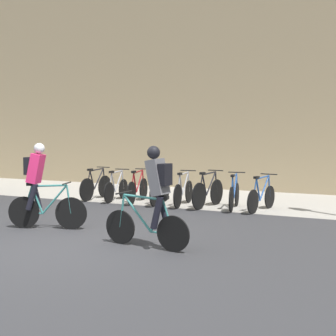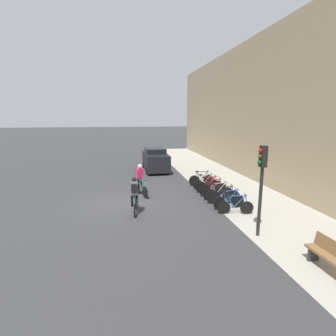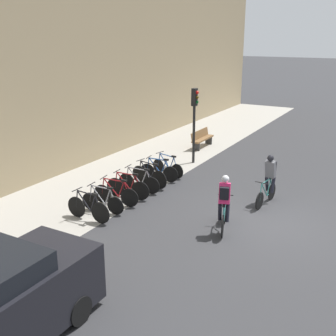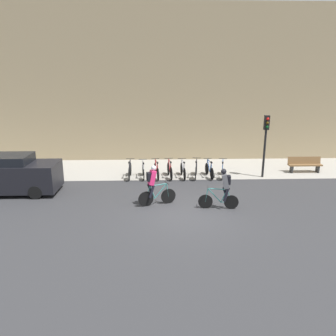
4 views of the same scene
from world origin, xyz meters
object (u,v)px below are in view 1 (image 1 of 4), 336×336
Objects in this scene: parked_bike_3 at (160,190)px; parked_bike_5 at (208,192)px; parked_bike_0 at (96,186)px; parked_bike_1 at (116,188)px; cyclist_pink at (39,183)px; parked_bike_6 at (234,194)px; parked_bike_4 at (183,191)px; parked_bike_2 at (138,189)px; cyclist_grey at (155,193)px; parked_bike_7 at (262,196)px.

parked_bike_5 reaches higher than parked_bike_3.
parked_bike_5 is at bearing 0.01° from parked_bike_3.
parked_bike_1 is (0.73, -0.00, -0.03)m from parked_bike_0.
cyclist_pink is 1.07× the size of parked_bike_0.
cyclist_pink is 4.27m from parked_bike_0.
parked_bike_5 is at bearing 179.92° from parked_bike_6.
parked_bike_4 is at bearing -179.98° from parked_bike_6.
parked_bike_1 is 2.89m from parked_bike_5.
parked_bike_2 is 1.03× the size of parked_bike_6.
parked_bike_4 is 0.72m from parked_bike_5.
parked_bike_0 and parked_bike_3 have the same top height.
parked_bike_3 is at bearing 0.07° from parked_bike_2.
parked_bike_6 is (2.17, -0.00, -0.02)m from parked_bike_3.
cyclist_pink is 4.15m from parked_bike_3.
cyclist_pink is 1.03× the size of parked_bike_5.
cyclist_pink is at bearing 170.67° from cyclist_grey.
cyclist_pink is 4.06m from parked_bike_2.
cyclist_grey is 1.03× the size of parked_bike_2.
parked_bike_3 is at bearing -0.01° from parked_bike_0.
parked_bike_3 is at bearing 0.04° from parked_bike_1.
parked_bike_4 is at bearing -0.03° from parked_bike_0.
parked_bike_1 is 2.17m from parked_bike_4.
cyclist_pink is 2.93m from cyclist_grey.
parked_bike_2 is (-2.77, 4.50, -0.55)m from cyclist_grey.
parked_bike_2 is 1.45m from parked_bike_4.
cyclist_grey reaches higher than parked_bike_3.
parked_bike_0 is (-1.33, 4.02, -0.54)m from cyclist_pink.
parked_bike_7 is (2.17, -0.00, -0.01)m from parked_bike_4.
parked_bike_1 is 0.98× the size of parked_bike_7.
parked_bike_0 is at bearing 108.27° from cyclist_pink.
parked_bike_5 is (2.17, 0.00, 0.02)m from parked_bike_2.
cyclist_grey is 1.02× the size of parked_bike_5.
parked_bike_6 is at bearing 0.00° from parked_bike_1.
parked_bike_3 is 2.17m from parked_bike_6.
cyclist_grey reaches higher than parked_bike_4.
cyclist_pink is at bearing -126.87° from parked_bike_6.
parked_bike_3 reaches higher than parked_bike_6.
parked_bike_6 is at bearing 53.13° from cyclist_pink.
parked_bike_2 is 2.17m from parked_bike_5.
parked_bike_7 is (2.89, -0.00, -0.03)m from parked_bike_3.
parked_bike_0 is 1.05× the size of parked_bike_1.
parked_bike_2 is at bearing 179.99° from parked_bike_4.
parked_bike_5 is (2.89, 0.00, 0.04)m from parked_bike_1.
parked_bike_2 is (1.45, -0.00, -0.01)m from parked_bike_0.
parked_bike_5 is at bearing -0.00° from parked_bike_0.
parked_bike_1 is (-0.60, 4.02, -0.57)m from cyclist_pink.
parked_bike_5 is 1.04× the size of parked_bike_6.
parked_bike_2 is 2.90m from parked_bike_6.
parked_bike_1 is at bearing 98.53° from cyclist_pink.
parked_bike_3 is (0.84, 4.02, -0.54)m from cyclist_pink.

